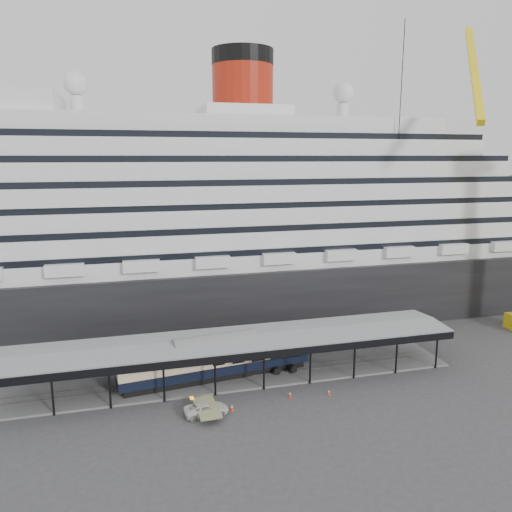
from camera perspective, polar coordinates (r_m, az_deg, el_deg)
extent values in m
plane|color=#363638|center=(59.31, -1.63, -15.67)|extent=(200.00, 200.00, 0.00)
cube|color=black|center=(87.10, -6.55, -3.30)|extent=(130.00, 30.00, 10.00)
cylinder|color=#9E1D0C|center=(86.42, -1.53, 18.32)|extent=(10.00, 10.00, 9.00)
cylinder|color=black|center=(87.21, -1.55, 21.74)|extent=(10.10, 10.10, 2.50)
sphere|color=silver|center=(84.30, -19.92, 18.05)|extent=(3.60, 3.60, 3.60)
sphere|color=silver|center=(92.32, 9.96, 17.90)|extent=(3.60, 3.60, 3.60)
cube|color=slate|center=(63.64, -2.71, -13.59)|extent=(56.00, 8.00, 0.24)
cube|color=slate|center=(62.93, -2.57, -13.72)|extent=(54.00, 0.08, 0.10)
cube|color=slate|center=(64.21, -2.85, -13.19)|extent=(54.00, 0.08, 0.10)
cube|color=black|center=(57.87, -1.78, -11.53)|extent=(56.00, 0.18, 0.90)
cube|color=black|center=(66.06, -3.59, -8.57)|extent=(56.00, 0.18, 0.90)
cube|color=slate|center=(61.67, -2.75, -9.32)|extent=(56.00, 9.00, 0.24)
cube|color=yellow|center=(84.85, 23.66, 18.77)|extent=(11.42, 18.78, 16.80)
cylinder|color=black|center=(83.30, 15.75, 8.65)|extent=(0.12, 0.12, 47.21)
imported|color=silver|center=(55.45, -5.67, -17.01)|extent=(4.82, 2.40, 1.31)
cube|color=black|center=(63.08, -4.50, -13.35)|extent=(22.84, 5.43, 0.76)
cube|color=black|center=(62.68, -4.51, -12.54)|extent=(23.97, 6.00, 1.19)
cube|color=beige|center=(62.17, -4.53, -11.45)|extent=(23.98, 6.04, 1.41)
cube|color=black|center=(61.82, -4.55, -10.66)|extent=(23.97, 6.00, 0.43)
cube|color=#FB3E0D|center=(56.34, -2.76, -17.22)|extent=(0.48, 0.48, 0.03)
cone|color=#FB3E0D|center=(56.17, -2.77, -16.90)|extent=(0.40, 0.40, 0.71)
cylinder|color=white|center=(56.13, -2.77, -16.83)|extent=(0.23, 0.23, 0.14)
cube|color=red|center=(59.09, 3.92, -15.79)|extent=(0.47, 0.47, 0.03)
cone|color=red|center=(58.93, 3.93, -15.49)|extent=(0.39, 0.39, 0.69)
cylinder|color=white|center=(58.90, 3.93, -15.43)|extent=(0.22, 0.22, 0.13)
cube|color=#F4340D|center=(60.06, 8.34, -15.42)|extent=(0.35, 0.35, 0.03)
cone|color=#F4340D|center=(59.91, 8.35, -15.14)|extent=(0.30, 0.30, 0.65)
cylinder|color=white|center=(59.89, 8.35, -15.08)|extent=(0.21, 0.21, 0.13)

